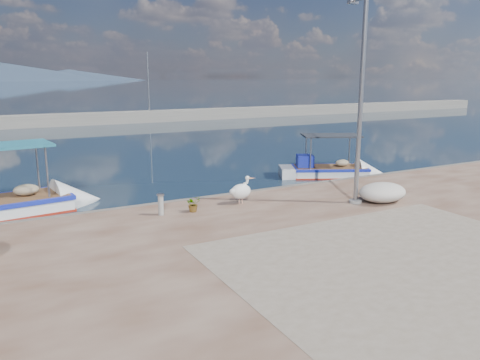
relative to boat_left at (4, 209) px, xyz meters
name	(u,v)px	position (x,y,z in m)	size (l,w,h in m)	color
ground	(301,248)	(7.53, -7.83, -0.23)	(1400.00, 1400.00, 0.00)	#162635
quay_patch	(407,261)	(8.53, -10.83, 0.27)	(9.00, 7.00, 0.01)	gray
breakwater	(74,119)	(7.53, 32.17, 0.37)	(120.00, 2.20, 7.50)	gray
boat_left	(4,209)	(0.00, 0.00, 0.00)	(6.40, 2.76, 2.98)	white
boat_right	(329,173)	(14.63, -0.19, -0.04)	(5.30, 3.71, 2.44)	white
pelican	(241,191)	(7.46, -4.27, 0.73)	(1.01, 0.50, 0.98)	tan
lamp_post	(360,110)	(11.09, -6.07, 3.57)	(0.44, 0.96, 7.00)	gray
bollard_near	(161,203)	(4.49, -4.27, 0.65)	(0.23, 0.23, 0.71)	gray
potted_plant	(193,204)	(5.57, -4.40, 0.53)	(0.48, 0.42, 0.53)	#33722D
net_pile_d	(382,192)	(12.04, -6.43, 0.61)	(1.84, 1.38, 0.69)	beige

